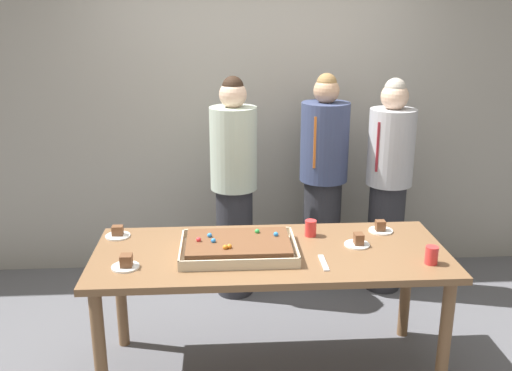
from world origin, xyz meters
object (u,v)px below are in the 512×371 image
at_px(sheet_cake, 238,247).
at_px(drink_cup_nearest, 311,228).
at_px(plated_slice_near_right, 126,263).
at_px(drink_cup_middle, 432,255).
at_px(plated_slice_near_left, 381,228).
at_px(person_serving_front, 234,186).
at_px(person_striped_tie_right, 388,184).
at_px(plated_slice_far_right, 118,233).
at_px(cake_server_utensil, 324,263).
at_px(plated_slice_far_left, 358,242).
at_px(person_green_shirt_behind, 323,180).
at_px(party_table, 270,265).

xyz_separation_m(sheet_cake, drink_cup_nearest, (0.45, 0.23, 0.01)).
xyz_separation_m(plated_slice_near_right, drink_cup_middle, (1.66, -0.05, 0.02)).
distance_m(plated_slice_near_right, drink_cup_nearest, 1.13).
relative_size(plated_slice_near_left, person_serving_front, 0.09).
bearing_deg(person_striped_tie_right, plated_slice_near_right, -7.76).
distance_m(plated_slice_far_right, drink_cup_nearest, 1.18).
relative_size(cake_server_utensil, person_serving_front, 0.12).
bearing_deg(plated_slice_far_left, plated_slice_near_right, -170.45).
distance_m(drink_cup_middle, person_serving_front, 1.63).
relative_size(plated_slice_near_left, plated_slice_near_right, 1.00).
relative_size(plated_slice_near_left, plated_slice_far_right, 1.00).
bearing_deg(cake_server_utensil, sheet_cake, 159.64).
relative_size(cake_server_utensil, person_green_shirt_behind, 0.12).
xyz_separation_m(plated_slice_far_left, cake_server_utensil, (-0.24, -0.24, -0.02)).
bearing_deg(party_table, plated_slice_near_right, -167.69).
height_order(drink_cup_nearest, cake_server_utensil, drink_cup_nearest).
bearing_deg(person_green_shirt_behind, person_serving_front, -49.14).
height_order(plated_slice_far_right, cake_server_utensil, plated_slice_far_right).
bearing_deg(plated_slice_near_right, plated_slice_far_right, 104.82).
distance_m(cake_server_utensil, person_green_shirt_behind, 1.36).
xyz_separation_m(sheet_cake, person_green_shirt_behind, (0.69, 1.17, 0.03)).
distance_m(sheet_cake, drink_cup_nearest, 0.51).
distance_m(drink_cup_middle, cake_server_utensil, 0.59).
xyz_separation_m(plated_slice_far_left, drink_cup_nearest, (-0.25, 0.17, 0.03)).
xyz_separation_m(sheet_cake, plated_slice_near_left, (0.90, 0.27, -0.02)).
bearing_deg(plated_slice_near_left, plated_slice_far_left, -132.85).
bearing_deg(person_striped_tie_right, plated_slice_far_left, 22.81).
relative_size(plated_slice_near_right, person_green_shirt_behind, 0.09).
relative_size(party_table, plated_slice_near_left, 13.56).
bearing_deg(sheet_cake, drink_cup_nearest, 27.11).
height_order(drink_cup_middle, person_serving_front, person_serving_front).
relative_size(sheet_cake, plated_slice_near_right, 4.38).
height_order(plated_slice_near_left, person_green_shirt_behind, person_green_shirt_behind).
distance_m(plated_slice_near_right, cake_server_utensil, 1.07).
distance_m(plated_slice_near_right, person_serving_front, 1.35).
bearing_deg(sheet_cake, person_green_shirt_behind, 59.26).
bearing_deg(person_green_shirt_behind, drink_cup_nearest, 16.22).
height_order(plated_slice_far_left, cake_server_utensil, plated_slice_far_left).
distance_m(sheet_cake, cake_server_utensil, 0.49).
bearing_deg(person_serving_front, drink_cup_nearest, 29.08).
relative_size(drink_cup_nearest, person_green_shirt_behind, 0.06).
bearing_deg(plated_slice_near_left, drink_cup_middle, -72.85).
bearing_deg(plated_slice_near_left, person_green_shirt_behind, 102.99).
bearing_deg(plated_slice_near_left, plated_slice_near_right, -164.12).
bearing_deg(drink_cup_middle, cake_server_utensil, 176.35).
bearing_deg(plated_slice_near_right, drink_cup_middle, -1.78).
height_order(sheet_cake, plated_slice_near_left, sheet_cake).
height_order(plated_slice_near_left, person_striped_tie_right, person_striped_tie_right).
height_order(person_green_shirt_behind, person_striped_tie_right, person_green_shirt_behind).
bearing_deg(drink_cup_nearest, plated_slice_far_right, 177.05).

